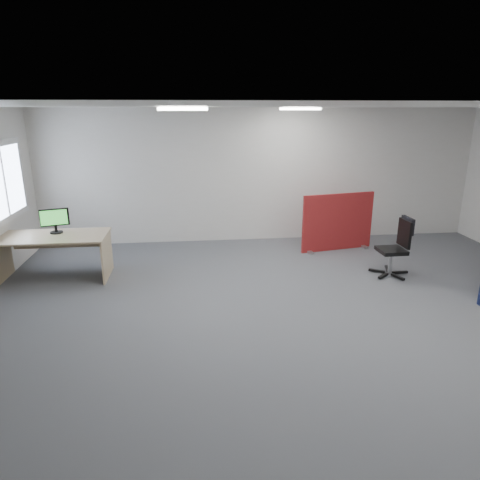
{
  "coord_description": "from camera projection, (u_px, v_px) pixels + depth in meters",
  "views": [
    {
      "loc": [
        -1.41,
        -5.18,
        2.67
      ],
      "look_at": [
        -0.81,
        0.22,
        1.0
      ],
      "focal_mm": 32.0,
      "sensor_mm": 36.0,
      "label": 1
    }
  ],
  "objects": [
    {
      "name": "floor",
      "position": [
        300.0,
        312.0,
        5.85
      ],
      "size": [
        9.0,
        9.0,
        0.0
      ],
      "primitive_type": "plane",
      "color": "#505257",
      "rests_on": "ground"
    },
    {
      "name": "ceiling",
      "position": [
        310.0,
        106.0,
        5.06
      ],
      "size": [
        9.0,
        7.0,
        0.02
      ],
      "primitive_type": "cube",
      "color": "white",
      "rests_on": "wall_back"
    },
    {
      "name": "wall_back",
      "position": [
        261.0,
        176.0,
        8.78
      ],
      "size": [
        9.0,
        0.02,
        2.7
      ],
      "primitive_type": "cube",
      "color": "silver",
      "rests_on": "floor"
    },
    {
      "name": "window",
      "position": [
        2.0,
        182.0,
        6.83
      ],
      "size": [
        0.06,
        1.7,
        1.3
      ],
      "color": "white",
      "rests_on": "wall_left"
    },
    {
      "name": "ceiling_lights",
      "position": [
        321.0,
        109.0,
        5.73
      ],
      "size": [
        4.1,
        4.1,
        0.04
      ],
      "color": "white",
      "rests_on": "ceiling"
    },
    {
      "name": "red_divider",
      "position": [
        338.0,
        223.0,
        8.32
      ],
      "size": [
        1.48,
        0.34,
        1.12
      ],
      "rotation": [
        0.0,
        0.0,
        0.19
      ],
      "color": "maroon",
      "rests_on": "floor"
    },
    {
      "name": "second_desk",
      "position": [
        54.0,
        245.0,
        6.92
      ],
      "size": [
        1.71,
        0.86,
        0.73
      ],
      "color": "tan",
      "rests_on": "floor"
    },
    {
      "name": "monitor_second",
      "position": [
        55.0,
        220.0,
        6.91
      ],
      "size": [
        0.44,
        0.2,
        0.4
      ],
      "rotation": [
        0.0,
        0.0,
        0.28
      ],
      "color": "black",
      "rests_on": "second_desk"
    },
    {
      "name": "office_chair",
      "position": [
        398.0,
        243.0,
        7.03
      ],
      "size": [
        0.62,
        0.65,
        0.97
      ],
      "rotation": [
        0.0,
        0.0,
        0.03
      ],
      "color": "black",
      "rests_on": "floor"
    }
  ]
}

